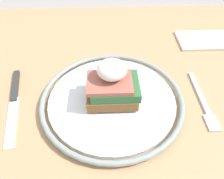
# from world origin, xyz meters

# --- Properties ---
(dining_table) EXTENTS (0.80, 0.83, 0.76)m
(dining_table) POSITION_xyz_m (0.00, 0.00, 0.62)
(dining_table) COLOR tan
(dining_table) RESTS_ON ground_plane
(plate) EXTENTS (0.28, 0.28, 0.02)m
(plate) POSITION_xyz_m (0.01, 0.01, 0.76)
(plate) COLOR silver
(plate) RESTS_ON dining_table
(sandwich) EXTENTS (0.10, 0.11, 0.08)m
(sandwich) POSITION_xyz_m (0.00, 0.00, 0.80)
(sandwich) COLOR brown
(sandwich) RESTS_ON plate
(fork) EXTENTS (0.02, 0.15, 0.00)m
(fork) POSITION_xyz_m (-0.17, 0.01, 0.76)
(fork) COLOR silver
(fork) RESTS_ON dining_table
(knife) EXTENTS (0.05, 0.20, 0.01)m
(knife) POSITION_xyz_m (0.20, -0.01, 0.76)
(knife) COLOR #2D2D2D
(knife) RESTS_ON dining_table
(napkin) EXTENTS (0.14, 0.09, 0.01)m
(napkin) POSITION_xyz_m (-0.25, -0.20, 0.76)
(napkin) COLOR beige
(napkin) RESTS_ON dining_table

